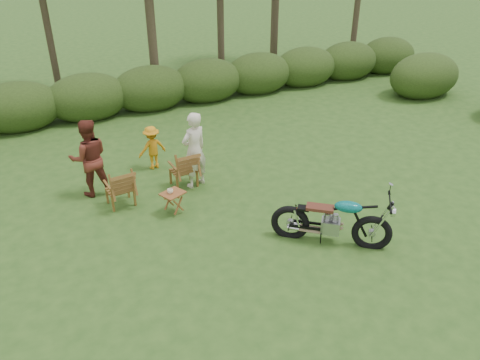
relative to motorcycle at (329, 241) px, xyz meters
name	(u,v)px	position (x,y,z in m)	size (l,w,h in m)	color
ground	(300,258)	(-0.78, -0.20, 0.00)	(80.00, 80.00, 0.00)	#284A18
motorcycle	(329,241)	(0.00, 0.00, 0.00)	(2.12, 0.81, 1.21)	#0DABA3
lawn_chair_right	(184,185)	(-1.69, 3.30, 0.00)	(0.62, 0.62, 0.91)	brown
lawn_chair_left	(122,204)	(-3.20, 3.10, 0.00)	(0.60, 0.60, 0.88)	#5A3816
side_table	(173,203)	(-2.30, 2.27, 0.24)	(0.47, 0.39, 0.48)	brown
cup	(170,191)	(-2.35, 2.28, 0.53)	(0.12, 0.12, 0.10)	#EFE3C5
adult_a	(196,185)	(-1.45, 3.19, 0.00)	(0.65, 0.42, 1.77)	beige
adult_b	(95,193)	(-3.62, 3.85, 0.00)	(0.85, 0.66, 1.75)	maroon
child	(154,168)	(-2.05, 4.48, 0.00)	(0.71, 0.41, 1.09)	orange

